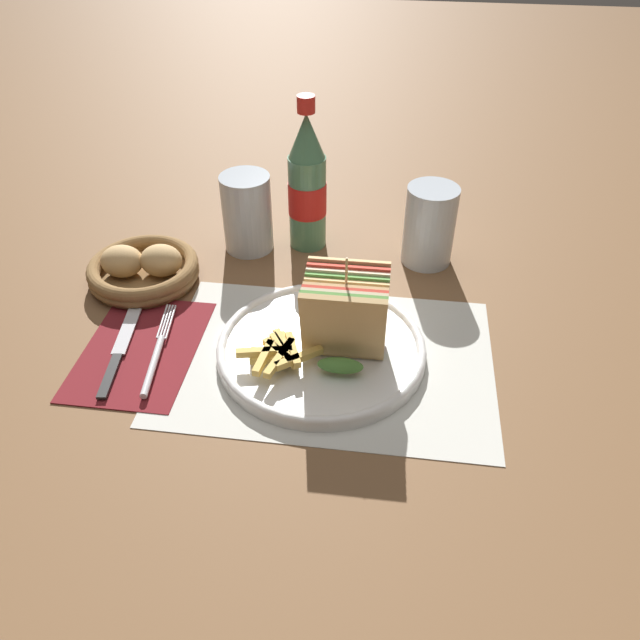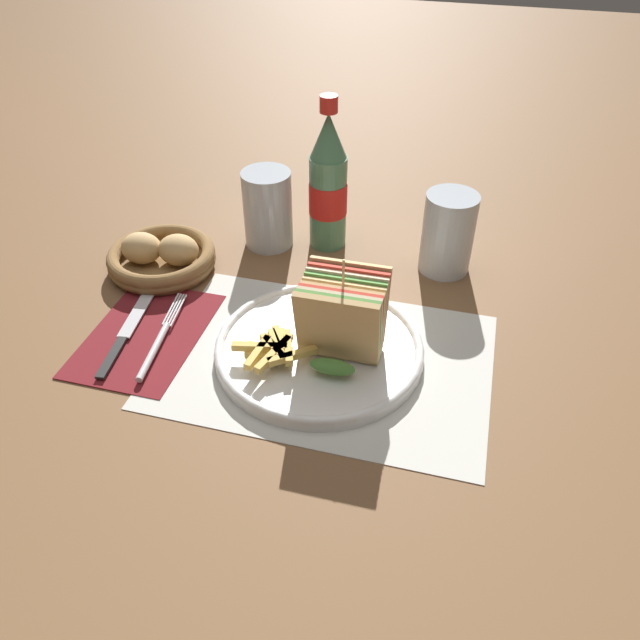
{
  "view_description": "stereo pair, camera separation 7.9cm",
  "coord_description": "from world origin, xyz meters",
  "px_view_note": "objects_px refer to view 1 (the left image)",
  "views": [
    {
      "loc": [
        0.08,
        -0.62,
        0.54
      ],
      "look_at": [
        -0.0,
        -0.01,
        0.04
      ],
      "focal_mm": 35.0,
      "sensor_mm": 36.0,
      "label": 1
    },
    {
      "loc": [
        0.15,
        -0.61,
        0.54
      ],
      "look_at": [
        -0.0,
        -0.01,
        0.04
      ],
      "focal_mm": 35.0,
      "sensor_mm": 36.0,
      "label": 2
    }
  ],
  "objects_px": {
    "knife": "(121,346)",
    "club_sandwich": "(345,317)",
    "plate_main": "(318,348)",
    "coke_bottle_near": "(307,185)",
    "bread_basket": "(143,269)",
    "glass_near": "(429,225)",
    "fork": "(156,356)",
    "glass_far": "(247,217)"
  },
  "relations": [
    {
      "from": "knife",
      "to": "club_sandwich",
      "type": "bearing_deg",
      "value": -3.01
    },
    {
      "from": "plate_main",
      "to": "coke_bottle_near",
      "type": "xyz_separation_m",
      "value": [
        -0.05,
        0.26,
        0.09
      ]
    },
    {
      "from": "coke_bottle_near",
      "to": "bread_basket",
      "type": "relative_size",
      "value": 1.48
    },
    {
      "from": "knife",
      "to": "bread_basket",
      "type": "height_order",
      "value": "bread_basket"
    },
    {
      "from": "knife",
      "to": "coke_bottle_near",
      "type": "relative_size",
      "value": 0.81
    },
    {
      "from": "club_sandwich",
      "to": "glass_near",
      "type": "xyz_separation_m",
      "value": [
        0.1,
        0.24,
        -0.01
      ]
    },
    {
      "from": "fork",
      "to": "bread_basket",
      "type": "xyz_separation_m",
      "value": [
        -0.08,
        0.17,
        0.01
      ]
    },
    {
      "from": "club_sandwich",
      "to": "glass_far",
      "type": "xyz_separation_m",
      "value": [
        -0.18,
        0.24,
        -0.01
      ]
    },
    {
      "from": "fork",
      "to": "coke_bottle_near",
      "type": "xyz_separation_m",
      "value": [
        0.15,
        0.3,
        0.09
      ]
    },
    {
      "from": "club_sandwich",
      "to": "fork",
      "type": "bearing_deg",
      "value": -171.19
    },
    {
      "from": "glass_far",
      "to": "bread_basket",
      "type": "relative_size",
      "value": 0.76
    },
    {
      "from": "plate_main",
      "to": "glass_far",
      "type": "distance_m",
      "value": 0.28
    },
    {
      "from": "coke_bottle_near",
      "to": "glass_far",
      "type": "relative_size",
      "value": 1.95
    },
    {
      "from": "club_sandwich",
      "to": "coke_bottle_near",
      "type": "distance_m",
      "value": 0.28
    },
    {
      "from": "knife",
      "to": "glass_near",
      "type": "bearing_deg",
      "value": 26.8
    },
    {
      "from": "club_sandwich",
      "to": "bread_basket",
      "type": "bearing_deg",
      "value": 157.0
    },
    {
      "from": "fork",
      "to": "knife",
      "type": "height_order",
      "value": "fork"
    },
    {
      "from": "glass_near",
      "to": "plate_main",
      "type": "bearing_deg",
      "value": -119.72
    },
    {
      "from": "club_sandwich",
      "to": "fork",
      "type": "relative_size",
      "value": 0.76
    },
    {
      "from": "club_sandwich",
      "to": "coke_bottle_near",
      "type": "height_order",
      "value": "coke_bottle_near"
    },
    {
      "from": "glass_near",
      "to": "bread_basket",
      "type": "xyz_separation_m",
      "value": [
        -0.42,
        -0.11,
        -0.04
      ]
    },
    {
      "from": "coke_bottle_near",
      "to": "club_sandwich",
      "type": "bearing_deg",
      "value": -72.22
    },
    {
      "from": "coke_bottle_near",
      "to": "knife",
      "type": "bearing_deg",
      "value": -124.98
    },
    {
      "from": "glass_near",
      "to": "glass_far",
      "type": "distance_m",
      "value": 0.28
    },
    {
      "from": "plate_main",
      "to": "glass_far",
      "type": "relative_size",
      "value": 2.17
    },
    {
      "from": "knife",
      "to": "glass_near",
      "type": "distance_m",
      "value": 0.48
    },
    {
      "from": "coke_bottle_near",
      "to": "glass_near",
      "type": "xyz_separation_m",
      "value": [
        0.19,
        -0.02,
        -0.04
      ]
    },
    {
      "from": "fork",
      "to": "coke_bottle_near",
      "type": "relative_size",
      "value": 0.74
    },
    {
      "from": "fork",
      "to": "club_sandwich",
      "type": "bearing_deg",
      "value": 1.49
    },
    {
      "from": "fork",
      "to": "glass_near",
      "type": "xyz_separation_m",
      "value": [
        0.34,
        0.28,
        0.05
      ]
    },
    {
      "from": "club_sandwich",
      "to": "glass_near",
      "type": "relative_size",
      "value": 1.1
    },
    {
      "from": "glass_far",
      "to": "glass_near",
      "type": "bearing_deg",
      "value": -0.19
    },
    {
      "from": "plate_main",
      "to": "knife",
      "type": "relative_size",
      "value": 1.38
    },
    {
      "from": "glass_near",
      "to": "knife",
      "type": "bearing_deg",
      "value": -145.87
    },
    {
      "from": "knife",
      "to": "coke_bottle_near",
      "type": "height_order",
      "value": "coke_bottle_near"
    },
    {
      "from": "glass_near",
      "to": "bread_basket",
      "type": "bearing_deg",
      "value": -164.96
    },
    {
      "from": "club_sandwich",
      "to": "bread_basket",
      "type": "height_order",
      "value": "club_sandwich"
    },
    {
      "from": "coke_bottle_near",
      "to": "glass_far",
      "type": "bearing_deg",
      "value": -165.96
    },
    {
      "from": "coke_bottle_near",
      "to": "bread_basket",
      "type": "height_order",
      "value": "coke_bottle_near"
    },
    {
      "from": "glass_far",
      "to": "bread_basket",
      "type": "bearing_deg",
      "value": -140.04
    },
    {
      "from": "bread_basket",
      "to": "glass_far",
      "type": "bearing_deg",
      "value": 39.96
    },
    {
      "from": "club_sandwich",
      "to": "coke_bottle_near",
      "type": "bearing_deg",
      "value": 107.78
    }
  ]
}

